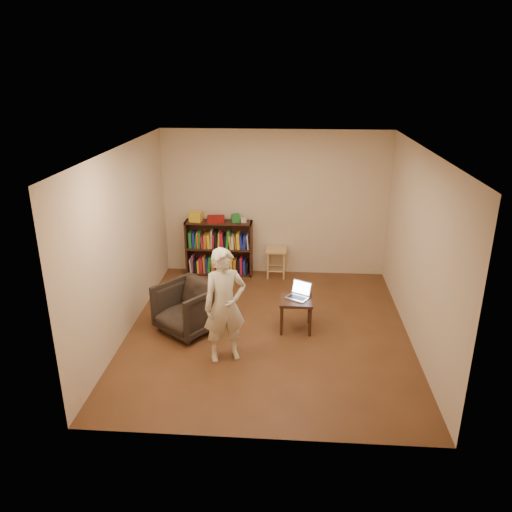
# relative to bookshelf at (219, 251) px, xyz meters

# --- Properties ---
(floor) EXTENTS (4.50, 4.50, 0.00)m
(floor) POSITION_rel_bookshelf_xyz_m (1.00, -2.09, -0.44)
(floor) COLOR #4E2F19
(floor) RESTS_ON ground
(ceiling) EXTENTS (4.50, 4.50, 0.00)m
(ceiling) POSITION_rel_bookshelf_xyz_m (1.00, -2.09, 2.16)
(ceiling) COLOR white
(ceiling) RESTS_ON wall_back
(wall_back) EXTENTS (4.00, 0.00, 4.00)m
(wall_back) POSITION_rel_bookshelf_xyz_m (1.00, 0.16, 0.86)
(wall_back) COLOR beige
(wall_back) RESTS_ON floor
(wall_left) EXTENTS (0.00, 4.50, 4.50)m
(wall_left) POSITION_rel_bookshelf_xyz_m (-1.00, -2.09, 0.86)
(wall_left) COLOR beige
(wall_left) RESTS_ON floor
(wall_right) EXTENTS (0.00, 4.50, 4.50)m
(wall_right) POSITION_rel_bookshelf_xyz_m (3.00, -2.09, 0.86)
(wall_right) COLOR beige
(wall_right) RESTS_ON floor
(bookshelf) EXTENTS (1.20, 0.30, 1.00)m
(bookshelf) POSITION_rel_bookshelf_xyz_m (0.00, 0.00, 0.00)
(bookshelf) COLOR black
(bookshelf) RESTS_ON floor
(box_yellow) EXTENTS (0.24, 0.19, 0.17)m
(box_yellow) POSITION_rel_bookshelf_xyz_m (-0.40, -0.04, 0.65)
(box_yellow) COLOR yellow
(box_yellow) RESTS_ON bookshelf
(red_cloth) EXTENTS (0.32, 0.25, 0.10)m
(red_cloth) POSITION_rel_bookshelf_xyz_m (-0.04, -0.03, 0.61)
(red_cloth) COLOR maroon
(red_cloth) RESTS_ON bookshelf
(box_green) EXTENTS (0.16, 0.16, 0.14)m
(box_green) POSITION_rel_bookshelf_xyz_m (0.31, -0.01, 0.63)
(box_green) COLOR #20782E
(box_green) RESTS_ON bookshelf
(box_white) EXTENTS (0.12, 0.12, 0.08)m
(box_white) POSITION_rel_bookshelf_xyz_m (0.44, -0.01, 0.60)
(box_white) COLOR beige
(box_white) RESTS_ON bookshelf
(stool) EXTENTS (0.37, 0.37, 0.53)m
(stool) POSITION_rel_bookshelf_xyz_m (1.04, -0.06, -0.01)
(stool) COLOR tan
(stool) RESTS_ON floor
(armchair) EXTENTS (1.08, 1.09, 0.71)m
(armchair) POSITION_rel_bookshelf_xyz_m (-0.15, -2.16, -0.08)
(armchair) COLOR #2C251D
(armchair) RESTS_ON floor
(side_table) EXTENTS (0.46, 0.46, 0.48)m
(side_table) POSITION_rel_bookshelf_xyz_m (1.39, -2.00, -0.04)
(side_table) COLOR black
(side_table) RESTS_ON floor
(laptop) EXTENTS (0.39, 0.38, 0.22)m
(laptop) POSITION_rel_bookshelf_xyz_m (1.43, -1.93, 0.09)
(laptop) COLOR silver
(laptop) RESTS_ON side_table
(person) EXTENTS (0.65, 0.54, 1.51)m
(person) POSITION_rel_bookshelf_xyz_m (0.48, -2.84, 0.32)
(person) COLOR beige
(person) RESTS_ON floor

